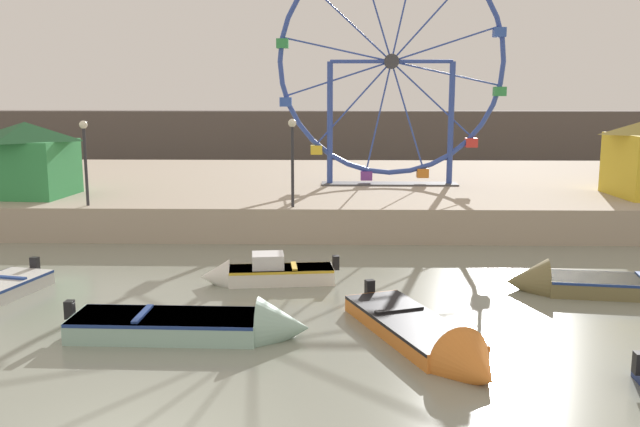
% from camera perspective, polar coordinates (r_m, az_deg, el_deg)
% --- Properties ---
extents(quay_promenade, '(110.00, 19.43, 1.40)m').
position_cam_1_polar(quay_promenade, '(36.29, -3.89, 1.86)').
color(quay_promenade, tan).
rests_on(quay_promenade, ground_plane).
extents(distant_town_skyline, '(140.00, 3.00, 4.40)m').
position_cam_1_polar(distant_town_skyline, '(54.70, -2.13, 6.22)').
color(distant_town_skyline, '#564C47').
rests_on(distant_town_skyline, ground_plane).
extents(motorboat_olive_wood, '(5.76, 2.28, 1.47)m').
position_cam_1_polar(motorboat_olive_wood, '(21.83, 21.13, -5.48)').
color(motorboat_olive_wood, olive).
rests_on(motorboat_olive_wood, ground_plane).
extents(motorboat_seafoam, '(5.98, 1.69, 1.48)m').
position_cam_1_polar(motorboat_seafoam, '(17.05, -9.03, -9.18)').
color(motorboat_seafoam, '#93BCAD').
rests_on(motorboat_seafoam, ground_plane).
extents(motorboat_white_red_stripe, '(4.34, 1.57, 1.22)m').
position_cam_1_polar(motorboat_white_red_stripe, '(21.43, -4.89, -4.97)').
color(motorboat_white_red_stripe, silver).
rests_on(motorboat_white_red_stripe, ground_plane).
extents(motorboat_orange_hull, '(3.53, 5.95, 1.47)m').
position_cam_1_polar(motorboat_orange_hull, '(16.14, 9.52, -10.52)').
color(motorboat_orange_hull, orange).
rests_on(motorboat_orange_hull, ground_plane).
extents(ferris_wheel_blue_frame, '(10.90, 1.20, 11.30)m').
position_cam_1_polar(ferris_wheel_blue_frame, '(33.46, 5.94, 12.08)').
color(ferris_wheel_blue_frame, '#334CA8').
rests_on(ferris_wheel_blue_frame, quay_promenade).
extents(carnival_booth_green_kiosk, '(4.09, 3.79, 3.21)m').
position_cam_1_polar(carnival_booth_green_kiosk, '(32.24, -23.15, 4.27)').
color(carnival_booth_green_kiosk, '#33934C').
rests_on(carnival_booth_green_kiosk, quay_promenade).
extents(promenade_lamp_near, '(0.32, 0.32, 3.45)m').
position_cam_1_polar(promenade_lamp_near, '(26.80, -2.31, 5.40)').
color(promenade_lamp_near, '#2D2D33').
rests_on(promenade_lamp_near, quay_promenade).
extents(promenade_lamp_far, '(0.32, 0.32, 3.36)m').
position_cam_1_polar(promenade_lamp_far, '(28.65, -18.95, 5.07)').
color(promenade_lamp_far, '#2D2D33').
rests_on(promenade_lamp_far, quay_promenade).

